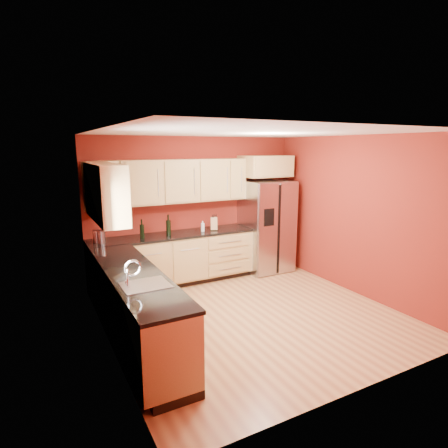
# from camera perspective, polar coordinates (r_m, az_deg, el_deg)

# --- Properties ---
(floor) EXTENTS (4.00, 4.00, 0.00)m
(floor) POSITION_cam_1_polar(r_m,az_deg,el_deg) (5.66, 4.14, -13.55)
(floor) COLOR #AC6D42
(floor) RESTS_ON ground
(ceiling) EXTENTS (4.00, 4.00, 0.00)m
(ceiling) POSITION_cam_1_polar(r_m,az_deg,el_deg) (5.13, 4.57, 13.76)
(ceiling) COLOR white
(ceiling) RESTS_ON wall_back
(wall_back) EXTENTS (4.00, 0.04, 2.60)m
(wall_back) POSITION_cam_1_polar(r_m,az_deg,el_deg) (6.99, -4.43, 2.48)
(wall_back) COLOR maroon
(wall_back) RESTS_ON floor
(wall_front) EXTENTS (4.00, 0.04, 2.60)m
(wall_front) POSITION_cam_1_polar(r_m,az_deg,el_deg) (3.77, 20.87, -6.23)
(wall_front) COLOR maroon
(wall_front) RESTS_ON floor
(wall_left) EXTENTS (0.04, 4.00, 2.60)m
(wall_left) POSITION_cam_1_polar(r_m,az_deg,el_deg) (4.53, -17.62, -3.06)
(wall_left) COLOR maroon
(wall_left) RESTS_ON floor
(wall_right) EXTENTS (0.04, 4.00, 2.60)m
(wall_right) POSITION_cam_1_polar(r_m,az_deg,el_deg) (6.52, 19.40, 1.19)
(wall_right) COLOR maroon
(wall_right) RESTS_ON floor
(base_cabinets_back) EXTENTS (2.90, 0.60, 0.88)m
(base_cabinets_back) POSITION_cam_1_polar(r_m,az_deg,el_deg) (6.71, -7.61, -5.51)
(base_cabinets_back) COLOR tan
(base_cabinets_back) RESTS_ON floor
(base_cabinets_left) EXTENTS (0.60, 2.80, 0.88)m
(base_cabinets_left) POSITION_cam_1_polar(r_m,az_deg,el_deg) (4.87, -13.44, -12.52)
(base_cabinets_left) COLOR tan
(base_cabinets_left) RESTS_ON floor
(countertop_back) EXTENTS (2.90, 0.62, 0.04)m
(countertop_back) POSITION_cam_1_polar(r_m,az_deg,el_deg) (6.58, -7.69, -1.71)
(countertop_back) COLOR black
(countertop_back) RESTS_ON base_cabinets_back
(countertop_left) EXTENTS (0.62, 2.80, 0.04)m
(countertop_left) POSITION_cam_1_polar(r_m,az_deg,el_deg) (4.70, -13.58, -7.38)
(countertop_left) COLOR black
(countertop_left) RESTS_ON base_cabinets_left
(upper_cabinets_back) EXTENTS (2.30, 0.33, 0.75)m
(upper_cabinets_back) POSITION_cam_1_polar(r_m,az_deg,el_deg) (6.68, -5.91, 6.57)
(upper_cabinets_back) COLOR tan
(upper_cabinets_back) RESTS_ON wall_back
(upper_cabinets_left) EXTENTS (0.33, 1.35, 0.75)m
(upper_cabinets_left) POSITION_cam_1_polar(r_m,az_deg,el_deg) (5.17, -17.66, 4.63)
(upper_cabinets_left) COLOR tan
(upper_cabinets_left) RESTS_ON wall_left
(corner_upper_cabinet) EXTENTS (0.67, 0.67, 0.75)m
(corner_upper_cabinet) POSITION_cam_1_polar(r_m,az_deg,el_deg) (6.12, -17.77, 5.63)
(corner_upper_cabinet) COLOR tan
(corner_upper_cabinet) RESTS_ON wall_back
(over_fridge_cabinet) EXTENTS (0.92, 0.60, 0.40)m
(over_fridge_cabinet) POSITION_cam_1_polar(r_m,az_deg,el_deg) (7.30, 6.32, 8.76)
(over_fridge_cabinet) COLOR tan
(over_fridge_cabinet) RESTS_ON wall_back
(refrigerator) EXTENTS (0.90, 0.75, 1.78)m
(refrigerator) POSITION_cam_1_polar(r_m,az_deg,el_deg) (7.38, 6.45, -0.30)
(refrigerator) COLOR #A7A7AC
(refrigerator) RESTS_ON floor
(window) EXTENTS (0.03, 0.90, 1.00)m
(window) POSITION_cam_1_polar(r_m,az_deg,el_deg) (4.00, -16.24, -1.20)
(window) COLOR white
(window) RESTS_ON wall_left
(sink_faucet) EXTENTS (0.50, 0.42, 0.30)m
(sink_faucet) POSITION_cam_1_polar(r_m,az_deg,el_deg) (4.19, -11.96, -7.22)
(sink_faucet) COLOR silver
(sink_faucet) RESTS_ON countertop_left
(canister_left) EXTENTS (0.12, 0.12, 0.20)m
(canister_left) POSITION_cam_1_polar(r_m,az_deg,el_deg) (6.26, -18.82, -1.80)
(canister_left) COLOR #A7A7AC
(canister_left) RESTS_ON countertop_back
(canister_right) EXTENTS (0.15, 0.15, 0.20)m
(canister_right) POSITION_cam_1_polar(r_m,az_deg,el_deg) (6.19, -18.21, -1.90)
(canister_right) COLOR #A7A7AC
(canister_right) RESTS_ON countertop_back
(wine_bottle_a) EXTENTS (0.09, 0.09, 0.33)m
(wine_bottle_a) POSITION_cam_1_polar(r_m,az_deg,el_deg) (6.31, -12.40, -0.75)
(wine_bottle_a) COLOR black
(wine_bottle_a) RESTS_ON countertop_back
(wine_bottle_b) EXTENTS (0.10, 0.10, 0.36)m
(wine_bottle_b) POSITION_cam_1_polar(r_m,az_deg,el_deg) (6.46, -8.47, -0.15)
(wine_bottle_b) COLOR black
(wine_bottle_b) RESTS_ON countertop_back
(knife_block) EXTENTS (0.15, 0.15, 0.24)m
(knife_block) POSITION_cam_1_polar(r_m,az_deg,el_deg) (6.83, -1.54, 0.07)
(knife_block) COLOR tan
(knife_block) RESTS_ON countertop_back
(soap_dispenser) EXTENTS (0.08, 0.08, 0.19)m
(soap_dispenser) POSITION_cam_1_polar(r_m,az_deg,el_deg) (6.72, -3.26, -0.34)
(soap_dispenser) COLOR white
(soap_dispenser) RESTS_ON countertop_back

